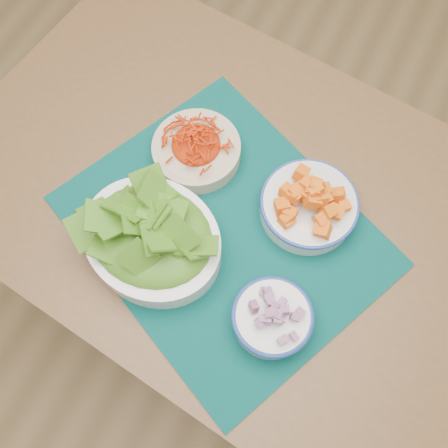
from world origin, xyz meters
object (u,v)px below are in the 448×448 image
object	(u,v)px
lettuce_bowl	(151,236)
onion_bowl	(273,317)
placemat	(224,230)
carrot_bowl	(196,148)
squash_bowl	(310,202)
table	(232,216)

from	to	relation	value
lettuce_bowl	onion_bowl	distance (m)	0.25
placemat	onion_bowl	bearing A→B (deg)	-14.17
placemat	carrot_bowl	world-z (taller)	carrot_bowl
lettuce_bowl	onion_bowl	world-z (taller)	lettuce_bowl
carrot_bowl	squash_bowl	bearing A→B (deg)	-3.81
squash_bowl	onion_bowl	world-z (taller)	squash_bowl
onion_bowl	table	bearing A→B (deg)	130.73
table	lettuce_bowl	world-z (taller)	lettuce_bowl
placemat	squash_bowl	distance (m)	0.17
table	squash_bowl	bearing A→B (deg)	17.27
table	squash_bowl	distance (m)	0.21
table	onion_bowl	distance (m)	0.29
squash_bowl	lettuce_bowl	distance (m)	0.29
table	onion_bowl	world-z (taller)	onion_bowl
table	carrot_bowl	size ratio (longest dim) A/B	5.77
table	placemat	distance (m)	0.13
table	placemat	xyz separation A→B (m)	(0.02, -0.08, 0.11)
placemat	squash_bowl	bearing A→B (deg)	63.86
placemat	carrot_bowl	size ratio (longest dim) A/B	2.63
table	onion_bowl	xyz separation A→B (m)	(0.17, -0.19, 0.15)
squash_bowl	lettuce_bowl	xyz separation A→B (m)	(-0.22, -0.19, 0.01)
placemat	onion_bowl	xyz separation A→B (m)	(0.15, -0.12, 0.04)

